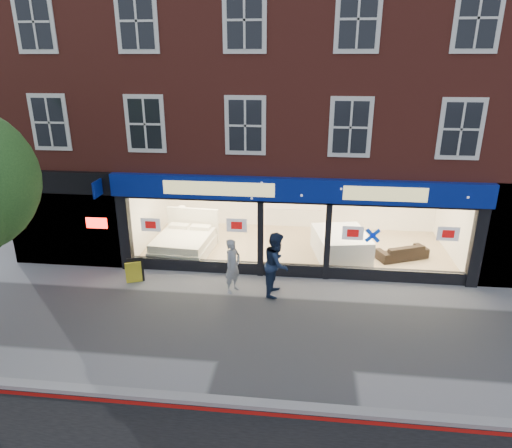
% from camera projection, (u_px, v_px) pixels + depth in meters
% --- Properties ---
extents(ground, '(120.00, 120.00, 0.00)m').
position_uv_depth(ground, '(288.00, 329.00, 11.91)').
color(ground, gray).
rests_on(ground, ground).
extents(kerb_line, '(60.00, 0.10, 0.01)m').
position_uv_depth(kerb_line, '(280.00, 416.00, 9.02)').
color(kerb_line, '#8C0A07').
rests_on(kerb_line, ground).
extents(kerb_stone, '(60.00, 0.25, 0.12)m').
position_uv_depth(kerb_stone, '(281.00, 406.00, 9.19)').
color(kerb_stone, gray).
rests_on(kerb_stone, ground).
extents(showroom_floor, '(11.00, 4.50, 0.10)m').
position_uv_depth(showroom_floor, '(295.00, 248.00, 16.79)').
color(showroom_floor, tan).
rests_on(showroom_floor, ground).
extents(building, '(19.00, 8.26, 10.30)m').
position_uv_depth(building, '(302.00, 57.00, 16.07)').
color(building, maroon).
rests_on(building, ground).
extents(display_bed, '(2.08, 2.45, 1.32)m').
position_uv_depth(display_bed, '(185.00, 242.00, 16.21)').
color(display_bed, white).
rests_on(display_bed, showroom_floor).
extents(bedside_table, '(0.51, 0.51, 0.55)m').
position_uv_depth(bedside_table, '(183.00, 227.00, 17.97)').
color(bedside_table, brown).
rests_on(bedside_table, showroom_floor).
extents(mattress_stack, '(2.09, 2.45, 0.86)m').
position_uv_depth(mattress_stack, '(341.00, 244.00, 15.88)').
color(mattress_stack, white).
rests_on(mattress_stack, showroom_floor).
extents(sofa, '(1.89, 1.34, 0.51)m').
position_uv_depth(sofa, '(402.00, 251.00, 15.74)').
color(sofa, black).
rests_on(sofa, showroom_floor).
extents(a_board, '(0.58, 0.49, 0.77)m').
position_uv_depth(a_board, '(135.00, 271.00, 14.23)').
color(a_board, gold).
rests_on(a_board, ground).
extents(pedestrian_grey, '(0.65, 0.73, 1.67)m').
position_uv_depth(pedestrian_grey, '(233.00, 266.00, 13.55)').
color(pedestrian_grey, '#989B9F').
rests_on(pedestrian_grey, ground).
extents(pedestrian_blue, '(0.82, 1.01, 1.94)m').
position_uv_depth(pedestrian_blue, '(277.00, 264.00, 13.37)').
color(pedestrian_blue, '#172542').
rests_on(pedestrian_blue, ground).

